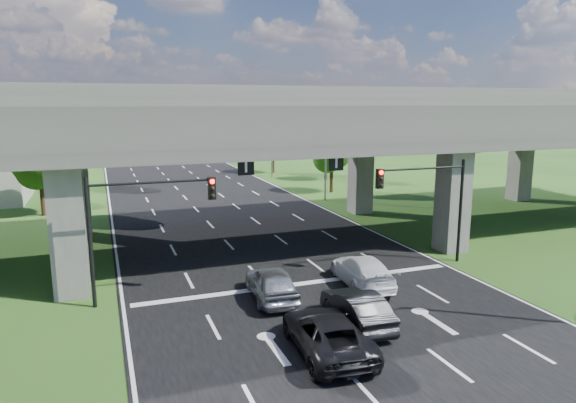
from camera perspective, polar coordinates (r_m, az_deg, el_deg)
ground at (r=23.69m, az=4.84°, el=-11.87°), size 160.00×160.00×0.00m
road at (r=32.49m, az=-2.65°, el=-5.43°), size 18.00×120.00×0.03m
overpass at (r=33.11m, az=-3.83°, el=8.77°), size 80.00×15.00×10.00m
signal_right at (r=29.67m, az=15.52°, el=0.88°), size 5.76×0.54×6.00m
signal_left at (r=24.25m, az=-16.16°, el=-1.36°), size 5.76×0.54×6.00m
streetlight_far at (r=47.98m, az=3.80°, el=6.97°), size 3.38×0.25×10.00m
streetlight_beyond at (r=62.91m, az=-2.18°, el=7.93°), size 3.38×0.25×10.00m
tree_left_near at (r=46.18m, az=-25.90°, el=4.45°), size 4.50×4.50×7.80m
tree_left_mid at (r=54.51m, az=-28.21°, el=4.41°), size 3.91×3.90×6.76m
tree_left_far at (r=61.98m, az=-23.63°, el=6.33°), size 4.80×4.80×8.32m
tree_right_near at (r=52.94m, az=4.94°, el=5.86°), size 4.20×4.20×7.28m
tree_right_mid at (r=61.46m, az=4.31°, el=6.27°), size 3.91×3.90×6.76m
tree_right_far at (r=67.38m, az=-1.65°, el=7.26°), size 4.50×4.50×7.80m
car_silver at (r=24.47m, az=-1.83°, el=-9.02°), size 2.24×4.78×1.58m
car_dark at (r=21.94m, az=7.64°, el=-11.69°), size 1.75×4.54×1.48m
car_white at (r=26.56m, az=8.25°, el=-7.61°), size 2.68×5.33×1.48m
car_trailing at (r=19.68m, az=4.37°, el=-14.40°), size 2.86×5.44×1.46m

